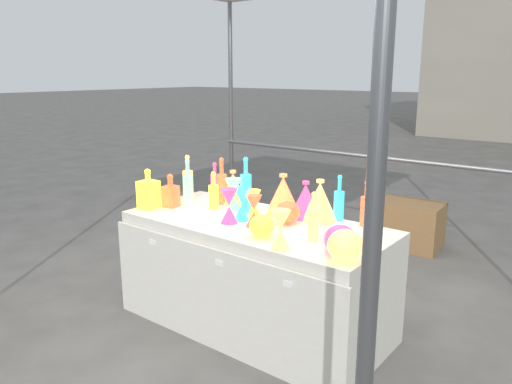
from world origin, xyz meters
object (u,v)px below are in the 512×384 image
Objects in this scene: cardboard_box_closed at (408,224)px; globe_0 at (262,227)px; decanter_0 at (148,189)px; hourglass_0 at (254,211)px; display_table at (255,274)px; lampshade_0 at (233,186)px.

globe_0 reaches higher than cardboard_box_closed.
decanter_0 reaches higher than hourglass_0.
display_table is 7.39× the size of lampshade_0.
cardboard_box_closed is 2.72m from decanter_0.
display_table is 0.54m from globe_0.
globe_0 is (0.00, -2.44, 0.58)m from cardboard_box_closed.
decanter_0 is 1.42× the size of hourglass_0.
lampshade_0 is at bearing -113.26° from cardboard_box_closed.
display_table is 6.29× the size of decanter_0.
decanter_0 is at bearing -109.02° from lampshade_0.
decanter_0 is 1.04m from globe_0.
decanter_0 reaches higher than cardboard_box_closed.
hourglass_0 is at bearing -19.57° from lampshade_0.
hourglass_0 is 1.34× the size of globe_0.
decanter_0 is 0.63m from lampshade_0.
globe_0 is at bearing -3.31° from decanter_0.
display_table is 0.99m from decanter_0.
decanter_0 is 1.17× the size of lampshade_0.
decanter_0 reaches higher than display_table.
hourglass_0 is at bearing -98.46° from cardboard_box_closed.
cardboard_box_closed is 2.51m from globe_0.
hourglass_0 is at bearing -56.85° from display_table.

